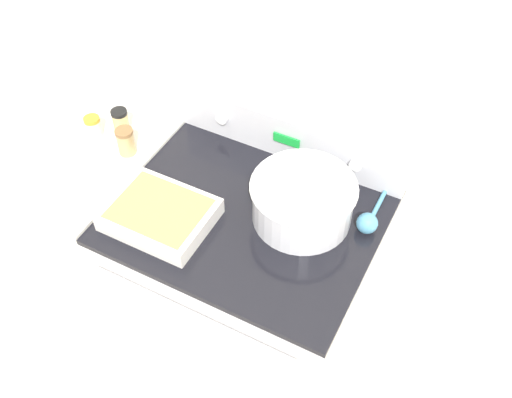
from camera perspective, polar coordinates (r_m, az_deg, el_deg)
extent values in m
cube|color=silver|center=(1.80, 4.54, 13.38)|extent=(8.00, 0.05, 2.50)
cube|color=#BCBCC1|center=(2.15, -0.68, -9.54)|extent=(0.78, 0.64, 0.89)
cube|color=black|center=(1.79, -0.80, -1.60)|extent=(0.78, 0.64, 0.02)
cylinder|color=silver|center=(1.68, -6.29, -10.86)|extent=(0.64, 0.02, 0.02)
cube|color=#BCBCC1|center=(1.91, 3.33, 6.01)|extent=(0.78, 0.05, 0.16)
cylinder|color=white|center=(1.97, -3.28, 7.69)|extent=(0.04, 0.02, 0.04)
cylinder|color=white|center=(1.83, 9.49, 3.25)|extent=(0.04, 0.02, 0.04)
cube|color=green|center=(1.89, 2.92, 5.62)|extent=(0.09, 0.01, 0.03)
cube|color=silver|center=(2.40, -14.06, -3.40)|extent=(0.48, 0.64, 0.89)
cube|color=silver|center=(2.07, -16.35, 4.67)|extent=(0.48, 0.64, 0.03)
cylinder|color=silver|center=(1.73, 4.47, -0.25)|extent=(0.29, 0.29, 0.13)
torus|color=silver|center=(1.68, 4.59, 1.18)|extent=(0.31, 0.31, 0.01)
cylinder|color=beige|center=(1.69, 4.56, 0.88)|extent=(0.27, 0.27, 0.02)
cube|color=silver|center=(1.77, -9.13, -1.48)|extent=(0.30, 0.24, 0.06)
cube|color=#B2894C|center=(1.76, -9.18, -1.21)|extent=(0.26, 0.21, 0.03)
cylinder|color=teal|center=(1.85, 11.81, -0.06)|extent=(0.01, 0.26, 0.01)
sphere|color=teal|center=(1.75, 10.54, -2.29)|extent=(0.06, 0.06, 0.06)
cylinder|color=tan|center=(1.97, -12.27, 5.25)|extent=(0.06, 0.06, 0.08)
cylinder|color=brown|center=(1.94, -12.48, 6.27)|extent=(0.06, 0.06, 0.01)
cylinder|color=tan|center=(2.04, -12.71, 7.01)|extent=(0.05, 0.05, 0.08)
cylinder|color=black|center=(2.01, -12.93, 8.04)|extent=(0.05, 0.05, 0.01)
cylinder|color=beige|center=(2.06, -15.18, 6.49)|extent=(0.05, 0.05, 0.07)
cylinder|color=orange|center=(2.03, -15.40, 7.32)|extent=(0.05, 0.05, 0.01)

